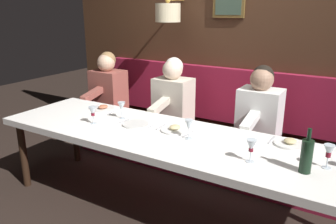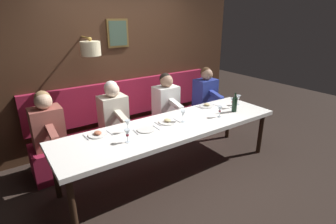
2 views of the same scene
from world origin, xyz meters
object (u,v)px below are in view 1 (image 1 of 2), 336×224
(wine_glass_0, at_px, (93,112))
(wine_glass_5, at_px, (189,125))
(diner_near, at_px, (260,109))
(wine_glass_4, at_px, (122,107))
(wine_glass_3, at_px, (251,146))
(dining_table, at_px, (170,141))
(diner_middle, at_px, (173,96))
(wine_bottle, at_px, (306,156))
(wine_glass_1, at_px, (329,152))
(diner_far, at_px, (108,86))

(wine_glass_0, height_order, wine_glass_5, same)
(diner_near, xyz_separation_m, wine_glass_5, (-0.88, 0.31, 0.04))
(diner_near, relative_size, wine_glass_4, 4.82)
(wine_glass_3, bearing_deg, dining_table, 78.56)
(diner_middle, bearing_deg, wine_glass_5, -142.97)
(wine_glass_5, bearing_deg, wine_glass_4, 80.65)
(wine_glass_3, distance_m, wine_bottle, 0.35)
(wine_glass_0, distance_m, wine_glass_4, 0.28)
(wine_bottle, bearing_deg, diner_near, 30.74)
(wine_glass_0, relative_size, wine_glass_5, 1.00)
(wine_glass_0, bearing_deg, dining_table, -80.96)
(diner_near, height_order, wine_bottle, diner_near)
(diner_near, relative_size, wine_bottle, 2.64)
(diner_middle, xyz_separation_m, wine_glass_3, (-1.03, -1.22, 0.04))
(wine_glass_1, height_order, wine_glass_5, same)
(dining_table, relative_size, diner_far, 4.05)
(wine_glass_0, distance_m, wine_glass_1, 1.94)
(wine_glass_3, bearing_deg, wine_glass_0, 88.80)
(diner_middle, bearing_deg, diner_far, 90.00)
(diner_near, height_order, wine_glass_1, diner_near)
(dining_table, distance_m, wine_glass_5, 0.25)
(wine_bottle, bearing_deg, dining_table, 83.84)
(dining_table, relative_size, wine_glass_0, 19.53)
(diner_middle, height_order, wine_glass_1, diner_middle)
(diner_far, bearing_deg, wine_glass_3, -115.48)
(wine_glass_3, bearing_deg, wine_glass_1, -69.67)
(diner_middle, relative_size, wine_bottle, 2.64)
(diner_near, height_order, diner_far, same)
(diner_far, relative_size, wine_glass_0, 4.82)
(wine_glass_4, distance_m, wine_bottle, 1.71)
(wine_glass_3, bearing_deg, diner_far, 64.52)
(dining_table, bearing_deg, diner_near, -29.09)
(wine_glass_1, height_order, wine_glass_3, same)
(diner_near, bearing_deg, diner_far, 90.00)
(diner_middle, relative_size, wine_glass_4, 4.82)
(wine_glass_1, xyz_separation_m, wine_glass_5, (-0.02, 1.02, 0.00))
(dining_table, xyz_separation_m, diner_near, (0.88, -0.49, 0.13))
(diner_middle, distance_m, wine_bottle, 1.86)
(wine_glass_3, bearing_deg, diner_near, 13.37)
(dining_table, relative_size, wine_glass_1, 19.53)
(diner_near, bearing_deg, diner_middle, 90.00)
(wine_glass_4, relative_size, wine_glass_5, 1.00)
(diner_far, distance_m, wine_glass_3, 2.40)
(diner_near, height_order, wine_glass_3, diner_near)
(wine_glass_1, height_order, wine_glass_4, same)
(diner_middle, bearing_deg, wine_glass_0, 165.66)
(wine_glass_0, bearing_deg, wine_glass_1, -85.86)
(diner_middle, distance_m, wine_glass_0, 1.03)
(wine_glass_1, distance_m, wine_glass_4, 1.81)
(wine_glass_5, bearing_deg, diner_far, 61.34)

